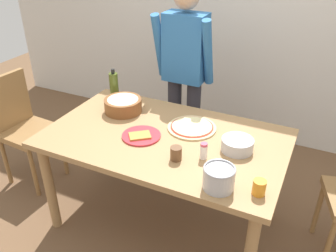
# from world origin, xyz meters

# --- Properties ---
(ground) EXTENTS (8.00, 8.00, 0.00)m
(ground) POSITION_xyz_m (0.00, 0.00, 0.00)
(ground) COLOR brown
(wall_back) EXTENTS (5.60, 0.10, 2.60)m
(wall_back) POSITION_xyz_m (0.00, 1.60, 1.30)
(wall_back) COLOR silver
(wall_back) RESTS_ON ground
(dining_table) EXTENTS (1.60, 0.96, 0.76)m
(dining_table) POSITION_xyz_m (0.00, 0.00, 0.67)
(dining_table) COLOR #A37A4C
(dining_table) RESTS_ON ground
(person_cook) EXTENTS (0.49, 0.25, 1.62)m
(person_cook) POSITION_xyz_m (-0.18, 0.76, 0.94)
(person_cook) COLOR #2D2D38
(person_cook) RESTS_ON ground
(chair_wooden_left) EXTENTS (0.43, 0.43, 0.95)m
(chair_wooden_left) POSITION_xyz_m (-1.32, -0.01, 0.54)
(chair_wooden_left) COLOR olive
(chair_wooden_left) RESTS_ON ground
(pizza_raw_on_board) EXTENTS (0.34, 0.34, 0.02)m
(pizza_raw_on_board) POSITION_xyz_m (0.13, 0.17, 0.77)
(pizza_raw_on_board) COLOR beige
(pizza_raw_on_board) RESTS_ON dining_table
(plate_with_slice) EXTENTS (0.26, 0.26, 0.02)m
(plate_with_slice) POSITION_xyz_m (-0.14, -0.08, 0.77)
(plate_with_slice) COLOR red
(plate_with_slice) RESTS_ON dining_table
(popcorn_bowl) EXTENTS (0.28, 0.28, 0.11)m
(popcorn_bowl) POSITION_xyz_m (-0.44, 0.19, 0.82)
(popcorn_bowl) COLOR brown
(popcorn_bowl) RESTS_ON dining_table
(mixing_bowl_steel) EXTENTS (0.20, 0.20, 0.08)m
(mixing_bowl_steel) POSITION_xyz_m (0.48, 0.04, 0.80)
(mixing_bowl_steel) COLOR #B7B7BC
(mixing_bowl_steel) RESTS_ON dining_table
(olive_oil_bottle) EXTENTS (0.07, 0.07, 0.26)m
(olive_oil_bottle) POSITION_xyz_m (-0.61, 0.34, 0.87)
(olive_oil_bottle) COLOR #47561E
(olive_oil_bottle) RESTS_ON dining_table
(steel_pot) EXTENTS (0.17, 0.17, 0.13)m
(steel_pot) POSITION_xyz_m (0.49, -0.35, 0.83)
(steel_pot) COLOR #B7B7BC
(steel_pot) RESTS_ON dining_table
(cup_orange) EXTENTS (0.07, 0.07, 0.08)m
(cup_orange) POSITION_xyz_m (0.70, -0.31, 0.80)
(cup_orange) COLOR orange
(cup_orange) RESTS_ON dining_table
(cup_small_brown) EXTENTS (0.07, 0.07, 0.08)m
(cup_small_brown) POSITION_xyz_m (0.18, -0.21, 0.80)
(cup_small_brown) COLOR brown
(cup_small_brown) RESTS_ON dining_table
(salt_shaker) EXTENTS (0.04, 0.04, 0.11)m
(salt_shaker) POSITION_xyz_m (0.32, -0.13, 0.81)
(salt_shaker) COLOR white
(salt_shaker) RESTS_ON dining_table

